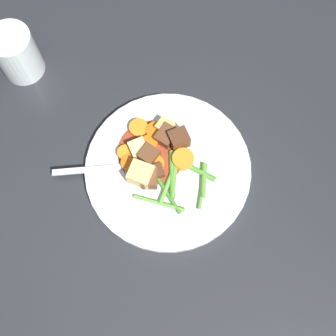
{
  "coord_description": "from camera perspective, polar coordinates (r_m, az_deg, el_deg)",
  "views": [
    {
      "loc": [
        -0.2,
        0.1,
        0.68
      ],
      "look_at": [
        0.0,
        0.0,
        0.01
      ],
      "focal_mm": 46.94,
      "sensor_mm": 36.0,
      "label": 1
    }
  ],
  "objects": [
    {
      "name": "carrot_slice_5",
      "position": [
        0.7,
        1.84,
        1.36
      ],
      "size": [
        0.05,
        0.05,
        0.01
      ],
      "primitive_type": "cylinder",
      "rotation": [
        0.0,
        0.0,
        5.55
      ],
      "color": "orange",
      "rests_on": "dinner_plate"
    },
    {
      "name": "green_bean_5",
      "position": [
        0.69,
        4.31,
        -0.57
      ],
      "size": [
        0.05,
        0.04,
        0.01
      ],
      "primitive_type": "cylinder",
      "rotation": [
        0.0,
        1.57,
        6.88
      ],
      "color": "#599E38",
      "rests_on": "dinner_plate"
    },
    {
      "name": "carrot_slice_0",
      "position": [
        0.71,
        -2.5,
        3.15
      ],
      "size": [
        0.03,
        0.03,
        0.01
      ],
      "primitive_type": "cylinder",
      "rotation": [
        0.0,
        0.0,
        1.43
      ],
      "color": "orange",
      "rests_on": "dinner_plate"
    },
    {
      "name": "water_glass",
      "position": [
        0.8,
        -19.04,
        13.87
      ],
      "size": [
        0.07,
        0.07,
        0.09
      ],
      "primitive_type": "cylinder",
      "color": "silver",
      "rests_on": "ground_plane"
    },
    {
      "name": "carrot_slice_2",
      "position": [
        0.7,
        -1.69,
        0.47
      ],
      "size": [
        0.04,
        0.04,
        0.01
      ],
      "primitive_type": "cylinder",
      "rotation": [
        0.0,
        0.0,
        5.22
      ],
      "color": "orange",
      "rests_on": "dinner_plate"
    },
    {
      "name": "carrot_slice_4",
      "position": [
        0.72,
        -1.59,
        4.75
      ],
      "size": [
        0.04,
        0.04,
        0.01
      ],
      "primitive_type": "cylinder",
      "rotation": [
        0.0,
        0.0,
        2.13
      ],
      "color": "orange",
      "rests_on": "dinner_plate"
    },
    {
      "name": "green_bean_7",
      "position": [
        0.69,
        4.48,
        -2.37
      ],
      "size": [
        0.06,
        0.05,
        0.01
      ],
      "primitive_type": "cylinder",
      "rotation": [
        0.0,
        1.57,
        5.64
      ],
      "color": "#599E38",
      "rests_on": "dinner_plate"
    },
    {
      "name": "green_bean_6",
      "position": [
        0.69,
        4.62,
        -1.61
      ],
      "size": [
        0.05,
        0.04,
        0.01
      ],
      "primitive_type": "cylinder",
      "rotation": [
        0.0,
        1.57,
        5.74
      ],
      "color": "#599E38",
      "rests_on": "dinner_plate"
    },
    {
      "name": "meat_chunk_4",
      "position": [
        0.69,
        -1.46,
        -0.53
      ],
      "size": [
        0.02,
        0.03,
        0.02
      ],
      "primitive_type": "cube",
      "rotation": [
        0.0,
        0.0,
        4.53
      ],
      "color": "#56331E",
      "rests_on": "dinner_plate"
    },
    {
      "name": "green_bean_4",
      "position": [
        0.69,
        0.37,
        -0.92
      ],
      "size": [
        0.07,
        0.04,
        0.01
      ],
      "primitive_type": "cylinder",
      "rotation": [
        0.0,
        1.57,
        5.83
      ],
      "color": "#599E38",
      "rests_on": "dinner_plate"
    },
    {
      "name": "green_bean_1",
      "position": [
        0.69,
        0.11,
        -1.7
      ],
      "size": [
        0.06,
        0.06,
        0.01
      ],
      "primitive_type": "cylinder",
      "rotation": [
        0.0,
        1.57,
        5.45
      ],
      "color": "#66AD42",
      "rests_on": "dinner_plate"
    },
    {
      "name": "green_bean_0",
      "position": [
        0.68,
        -1.16,
        -4.56
      ],
      "size": [
        0.06,
        0.06,
        0.01
      ],
      "primitive_type": "cylinder",
      "rotation": [
        0.0,
        1.57,
        7.11
      ],
      "color": "#66AD42",
      "rests_on": "dinner_plate"
    },
    {
      "name": "potato_chunk_0",
      "position": [
        0.68,
        -3.54,
        -0.84
      ],
      "size": [
        0.05,
        0.05,
        0.03
      ],
      "primitive_type": "cube",
      "rotation": [
        0.0,
        0.0,
        3.87
      ],
      "color": "#E5CC7A",
      "rests_on": "dinner_plate"
    },
    {
      "name": "potato_chunk_2",
      "position": [
        0.71,
        -0.38,
        5.27
      ],
      "size": [
        0.03,
        0.03,
        0.02
      ],
      "primitive_type": "cube",
      "rotation": [
        0.0,
        0.0,
        2.05
      ],
      "color": "#DBBC6B",
      "rests_on": "dinner_plate"
    },
    {
      "name": "meat_chunk_2",
      "position": [
        0.71,
        -0.25,
        4.2
      ],
      "size": [
        0.04,
        0.04,
        0.02
      ],
      "primitive_type": "cube",
      "rotation": [
        0.0,
        0.0,
        0.54
      ],
      "color": "brown",
      "rests_on": "dinner_plate"
    },
    {
      "name": "green_bean_2",
      "position": [
        0.69,
        0.81,
        -0.52
      ],
      "size": [
        0.06,
        0.04,
        0.01
      ],
      "primitive_type": "cylinder",
      "rotation": [
        0.0,
        1.57,
        5.71
      ],
      "color": "#599E38",
      "rests_on": "dinner_plate"
    },
    {
      "name": "carrot_slice_6",
      "position": [
        0.71,
        -5.56,
        1.97
      ],
      "size": [
        0.04,
        0.04,
        0.01
      ],
      "primitive_type": "cylinder",
      "rotation": [
        0.0,
        0.0,
        2.47
      ],
      "color": "orange",
      "rests_on": "dinner_plate"
    },
    {
      "name": "meat_chunk_1",
      "position": [
        0.68,
        -2.42,
        -1.33
      ],
      "size": [
        0.04,
        0.04,
        0.02
      ],
      "primitive_type": "cube",
      "rotation": [
        0.0,
        0.0,
        1.09
      ],
      "color": "brown",
      "rests_on": "dinner_plate"
    },
    {
      "name": "ground_plane",
      "position": [
        0.71,
        0.0,
        -0.37
      ],
      "size": [
        3.0,
        3.0,
        0.0
      ],
      "primitive_type": "plane",
      "color": "#26282D"
    },
    {
      "name": "meat_chunk_3",
      "position": [
        0.69,
        -2.52,
        1.65
      ],
      "size": [
        0.04,
        0.04,
        0.02
      ],
      "primitive_type": "cube",
      "rotation": [
        0.0,
        0.0,
        0.48
      ],
      "color": "brown",
      "rests_on": "dinner_plate"
    },
    {
      "name": "carrot_slice_1",
      "position": [
        0.72,
        -3.83,
        5.18
      ],
      "size": [
        0.04,
        0.04,
        0.01
      ],
      "primitive_type": "cylinder",
      "rotation": [
        0.0,
        0.0,
        2.43
      ],
      "color": "orange",
      "rests_on": "dinner_plate"
    },
    {
      "name": "fork",
      "position": [
        0.7,
        -7.37,
        0.02
      ],
      "size": [
        0.08,
        0.17,
        0.0
      ],
      "color": "silver",
      "rests_on": "dinner_plate"
    },
    {
      "name": "dinner_plate",
      "position": [
        0.71,
        0.0,
        -0.19
      ],
      "size": [
        0.27,
        0.27,
        0.01
      ],
      "primitive_type": "cylinder",
      "color": "white",
      "rests_on": "ground_plane"
    },
    {
      "name": "potato_chunk_1",
      "position": [
        0.7,
        -3.87,
        2.49
      ],
      "size": [
        0.03,
        0.03,
        0.02
      ],
      "primitive_type": "cube",
      "rotation": [
        0.0,
        0.0,
        4.65
      ],
      "color": "#EAD68C",
      "rests_on": "dinner_plate"
    },
    {
      "name": "green_bean_3",
      "position": [
        0.68,
        -0.17,
        -3.2
      ],
      "size": [
        0.08,
        0.01,
        0.01
      ],
      "primitive_type": "cylinder",
      "rotation": [
        0.0,
        1.57,
        6.37
      ],
      "color": "#4C8E33",
      "rests_on": "dinner_plate"
    },
    {
      "name": "stew_sauce",
      "position": [
        0.71,
        -2.11,
        2.04
      ],
      "size": [
        0.11,
        0.11,
        0.0
      ],
      "primitive_type": "cylinder",
      "color": "#93381E",
      "rests_on": "dinner_plate"
    },
    {
      "name": "carrot_slice_3",
      "position": [
        0.7,
        -4.98,
        0.63
      ],
      "size": [
        0.04,
        0.04,
        0.01
      ],
      "primitive_type": "cylinder",
      "rotation": [
        0.0,
        0.0,
        4.99
      ],
      "color": "orange",
      "rests_on": "dinner_plate"
    },
    {
      "name": "meat_chunk_0",
      "position": [
        0.7,
        1.41,
        3.79
      ],
      "size": [
        0.03,
        0.03,
        0.03
      ],
      "primitive_type": "cube",
      "rotation": [
        0.0,
        0.0,
        3.06
      ],
      "color": "#56331E",
      "rests_on": "dinner_plate"
    }
  ]
}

